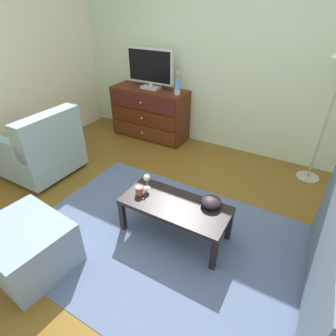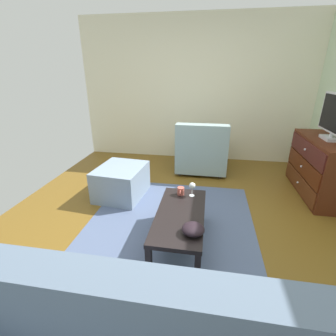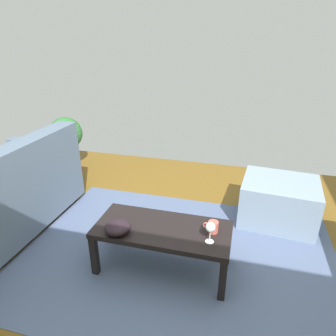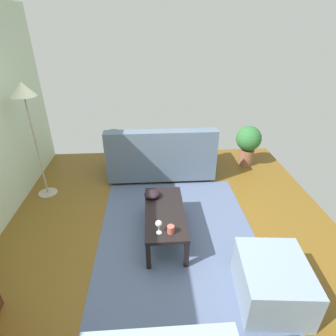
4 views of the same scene
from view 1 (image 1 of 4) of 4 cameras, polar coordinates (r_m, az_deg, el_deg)
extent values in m
cube|color=brown|center=(2.91, -3.06, -11.47)|extent=(5.49, 4.56, 0.05)
cube|color=beige|center=(4.02, 13.31, 21.63)|extent=(5.49, 0.12, 2.58)
cube|color=slate|center=(2.69, -1.71, -15.07)|extent=(2.60, 1.90, 0.01)
cube|color=#4E2110|center=(4.47, -3.84, 11.59)|extent=(1.24, 0.45, 0.81)
cube|color=#542812|center=(4.39, -5.39, 7.59)|extent=(1.18, 0.02, 0.23)
sphere|color=silver|center=(4.38, -5.52, 7.51)|extent=(0.03, 0.03, 0.03)
cube|color=#4E1E0C|center=(4.29, -5.56, 10.60)|extent=(1.18, 0.02, 0.23)
sphere|color=silver|center=(4.28, -5.69, 10.52)|extent=(0.03, 0.03, 0.03)
cube|color=#471A16|center=(4.21, -5.75, 13.74)|extent=(1.18, 0.02, 0.23)
sphere|color=silver|center=(4.20, -5.88, 13.67)|extent=(0.03, 0.03, 0.03)
cube|color=silver|center=(4.35, -3.69, 16.84)|extent=(0.28, 0.18, 0.04)
cylinder|color=silver|center=(4.34, -3.71, 17.42)|extent=(0.04, 0.04, 0.05)
cube|color=silver|center=(4.27, -3.85, 20.95)|extent=(0.77, 0.05, 0.49)
cube|color=black|center=(4.25, -4.05, 20.88)|extent=(0.72, 0.01, 0.44)
cylinder|color=#B7B7BC|center=(4.04, 1.99, 15.96)|extent=(0.09, 0.09, 0.08)
cone|color=#4C8CE5|center=(4.00, 2.03, 18.02)|extent=(0.08, 0.08, 0.22)
cylinder|color=#B7B7BC|center=(3.97, 2.07, 19.77)|extent=(0.04, 0.04, 0.03)
cube|color=black|center=(2.96, -4.93, -5.59)|extent=(0.05, 0.05, 0.34)
cube|color=black|center=(2.66, 12.93, -11.83)|extent=(0.05, 0.05, 0.34)
cube|color=black|center=(2.73, -9.69, -10.03)|extent=(0.05, 0.05, 0.34)
cube|color=black|center=(2.39, 9.71, -17.81)|extent=(0.05, 0.05, 0.34)
cube|color=black|center=(2.52, 1.50, -8.01)|extent=(1.02, 0.46, 0.04)
cylinder|color=silver|center=(2.71, -4.46, -4.17)|extent=(0.06, 0.06, 0.00)
cylinder|color=silver|center=(2.68, -4.50, -3.36)|extent=(0.01, 0.01, 0.09)
sphere|color=silver|center=(2.64, -4.57, -2.08)|extent=(0.07, 0.07, 0.07)
cylinder|color=#BD574B|center=(2.61, -6.16, -4.81)|extent=(0.08, 0.08, 0.08)
torus|color=#BD574B|center=(2.58, -5.25, -5.07)|extent=(0.05, 0.01, 0.05)
ellipsoid|color=black|center=(2.49, 9.19, -7.16)|extent=(0.19, 0.19, 0.09)
cylinder|color=#332319|center=(3.16, 29.87, -11.25)|extent=(0.05, 0.05, 0.05)
cylinder|color=#332319|center=(4.39, -23.97, 2.87)|extent=(0.05, 0.05, 0.05)
cylinder|color=#332319|center=(4.10, -31.10, -1.34)|extent=(0.05, 0.05, 0.05)
cylinder|color=#332319|center=(3.94, -18.16, 0.72)|extent=(0.05, 0.05, 0.05)
cylinder|color=#332319|center=(3.61, -25.72, -4.23)|extent=(0.05, 0.05, 0.05)
cube|color=#879F9E|center=(3.89, -25.47, 2.31)|extent=(0.80, 0.84, 0.38)
cube|color=#879F9E|center=(3.49, -24.04, 6.99)|extent=(0.20, 0.84, 0.45)
cube|color=#879F9E|center=(3.96, -22.43, 8.23)|extent=(0.76, 0.12, 0.20)
cube|color=#879F9E|center=(3.61, -30.88, 3.69)|extent=(0.76, 0.12, 0.20)
cylinder|color=#A03E34|center=(4.03, -27.34, 7.12)|extent=(0.16, 0.40, 0.16)
cube|color=#7C90A7|center=(2.64, -27.79, -14.59)|extent=(0.75, 0.66, 0.43)
cylinder|color=#A59E8C|center=(3.96, 27.65, -1.73)|extent=(0.28, 0.28, 0.02)
cylinder|color=#A59E8C|center=(3.64, 30.58, 7.98)|extent=(0.02, 0.02, 1.46)
camera|label=2|loc=(2.23, 59.38, 8.08)|focal=25.85mm
camera|label=3|loc=(3.76, 8.54, 27.32)|focal=31.59mm
camera|label=4|loc=(3.93, -38.89, 31.73)|focal=29.39mm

